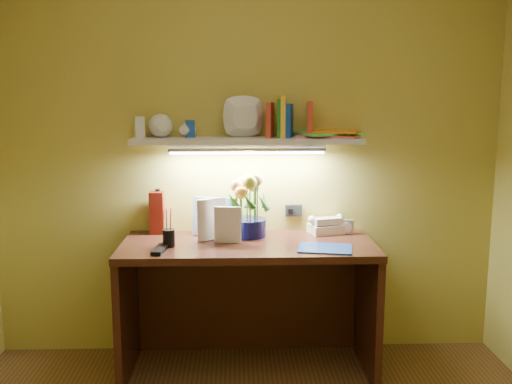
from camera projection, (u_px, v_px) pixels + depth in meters
desk at (248, 307)px, 3.21m from camera, size 1.40×0.60×0.75m
flower_bouquet at (248, 206)px, 3.26m from camera, size 0.26×0.26×0.35m
telephone at (326, 224)px, 3.35m from camera, size 0.22×0.18×0.11m
desk_clock at (346, 227)px, 3.34m from camera, size 0.09×0.05×0.09m
whisky_bottle at (158, 211)px, 3.36m from camera, size 0.07×0.07×0.26m
whisky_box at (157, 213)px, 3.34m from camera, size 0.08×0.08×0.25m
pen_cup at (169, 232)px, 3.05m from camera, size 0.08×0.08×0.16m
art_card at (212, 216)px, 3.30m from camera, size 0.23×0.09×0.22m
tv_remote at (160, 249)px, 2.97m from camera, size 0.07×0.19×0.02m
blue_folder at (325, 248)px, 3.01m from camera, size 0.31×0.26×0.01m
desk_book_a at (197, 221)px, 3.13m from camera, size 0.17×0.11×0.24m
desk_book_b at (214, 225)px, 3.13m from camera, size 0.15×0.03×0.20m
wall_shelf at (254, 133)px, 3.23m from camera, size 1.32×0.37×0.27m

